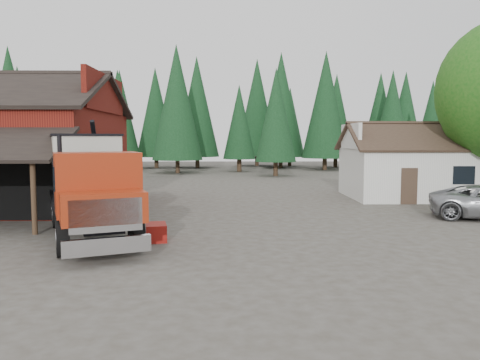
{
  "coord_description": "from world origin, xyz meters",
  "views": [
    {
      "loc": [
        1.84,
        -15.33,
        3.57
      ],
      "look_at": [
        2.15,
        4.86,
        1.8
      ],
      "focal_mm": 35.0,
      "sensor_mm": 36.0,
      "label": 1
    }
  ],
  "objects": [
    {
      "name": "farmhouse",
      "position": [
        13.0,
        13.0,
        1.67
      ],
      "size": [
        8.6,
        6.42,
        4.65
      ],
      "color": "silver",
      "rests_on": "ground"
    },
    {
      "name": "near_pine_d",
      "position": [
        -4.0,
        34.0,
        7.39
      ],
      "size": [
        5.28,
        5.28,
        13.4
      ],
      "color": "#382619",
      "rests_on": "ground"
    },
    {
      "name": "near_pine_b",
      "position": [
        6.0,
        30.0,
        5.89
      ],
      "size": [
        3.96,
        3.96,
        10.4
      ],
      "color": "#382619",
      "rests_on": "ground"
    },
    {
      "name": "near_pine_c",
      "position": [
        22.0,
        26.0,
        6.89
      ],
      "size": [
        4.84,
        4.84,
        12.4
      ],
      "color": "#382619",
      "rests_on": "ground"
    },
    {
      "name": "feed_truck",
      "position": [
        -3.5,
        2.1,
        2.04
      ],
      "size": [
        6.03,
        9.93,
        4.37
      ],
      "rotation": [
        0.0,
        0.0,
        0.39
      ],
      "color": "black",
      "rests_on": "ground"
    },
    {
      "name": "equip_box",
      "position": [
        -0.87,
        0.95,
        0.3
      ],
      "size": [
        0.91,
        1.22,
        0.6
      ],
      "primitive_type": "cube",
      "rotation": [
        0.0,
        0.0,
        0.2
      ],
      "color": "maroon",
      "rests_on": "ground"
    },
    {
      "name": "ground",
      "position": [
        0.0,
        0.0,
        0.0
      ],
      "size": [
        120.0,
        120.0,
        0.0
      ],
      "primitive_type": "plane",
      "color": "#423D33",
      "rests_on": "ground"
    },
    {
      "name": "conifer_backdrop",
      "position": [
        0.0,
        42.0,
        0.0
      ],
      "size": [
        76.0,
        16.0,
        16.0
      ],
      "primitive_type": null,
      "color": "black",
      "rests_on": "ground"
    }
  ]
}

